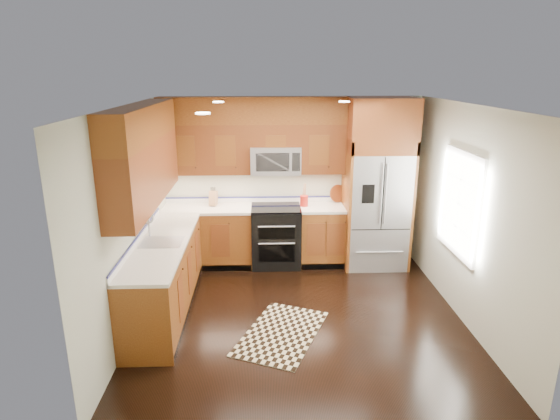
{
  "coord_description": "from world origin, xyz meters",
  "views": [
    {
      "loc": [
        -0.45,
        -5.25,
        2.98
      ],
      "look_at": [
        -0.23,
        0.6,
        1.22
      ],
      "focal_mm": 30.0,
      "sensor_mm": 36.0,
      "label": 1
    }
  ],
  "objects_px": {
    "rug": "(282,333)",
    "knife_block": "(213,198)",
    "range": "(276,236)",
    "utensil_crock": "(304,198)",
    "refrigerator": "(377,184)"
  },
  "relations": [
    {
      "from": "rug",
      "to": "knife_block",
      "type": "distance_m",
      "value": 2.66
    },
    {
      "from": "refrigerator",
      "to": "rug",
      "type": "height_order",
      "value": "refrigerator"
    },
    {
      "from": "range",
      "to": "rug",
      "type": "height_order",
      "value": "range"
    },
    {
      "from": "refrigerator",
      "to": "utensil_crock",
      "type": "bearing_deg",
      "value": 174.92
    },
    {
      "from": "rug",
      "to": "knife_block",
      "type": "xyz_separation_m",
      "value": [
        -0.98,
        2.23,
        1.05
      ]
    },
    {
      "from": "range",
      "to": "refrigerator",
      "type": "distance_m",
      "value": 1.76
    },
    {
      "from": "range",
      "to": "utensil_crock",
      "type": "relative_size",
      "value": 2.66
    },
    {
      "from": "knife_block",
      "to": "range",
      "type": "bearing_deg",
      "value": -9.37
    },
    {
      "from": "range",
      "to": "refrigerator",
      "type": "xyz_separation_m",
      "value": [
        1.55,
        -0.04,
        0.83
      ]
    },
    {
      "from": "range",
      "to": "utensil_crock",
      "type": "distance_m",
      "value": 0.74
    },
    {
      "from": "range",
      "to": "knife_block",
      "type": "height_order",
      "value": "knife_block"
    },
    {
      "from": "refrigerator",
      "to": "rug",
      "type": "relative_size",
      "value": 2.0
    },
    {
      "from": "knife_block",
      "to": "refrigerator",
      "type": "bearing_deg",
      "value": -4.5
    },
    {
      "from": "rug",
      "to": "utensil_crock",
      "type": "height_order",
      "value": "utensil_crock"
    },
    {
      "from": "range",
      "to": "utensil_crock",
      "type": "height_order",
      "value": "utensil_crock"
    }
  ]
}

